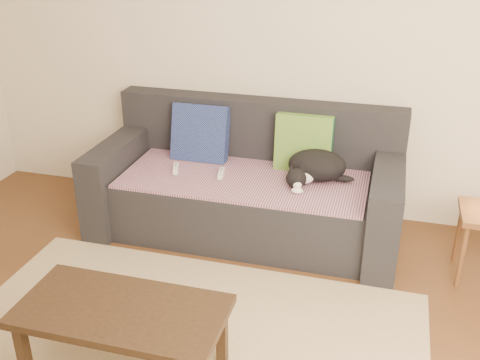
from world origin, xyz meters
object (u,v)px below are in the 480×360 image
object	(u,v)px
cat	(315,167)
wii_remote_a	(176,169)
sofa	(247,189)
coffee_table	(122,316)
wii_remote_b	(221,173)

from	to	relation	value
cat	wii_remote_a	world-z (taller)	cat
sofa	coffee_table	bearing A→B (deg)	-97.09
sofa	wii_remote_a	world-z (taller)	sofa
coffee_table	wii_remote_a	bearing A→B (deg)	101.53
sofa	wii_remote_a	bearing A→B (deg)	-167.29
sofa	cat	distance (m)	0.52
sofa	wii_remote_a	distance (m)	0.52
coffee_table	cat	bearing A→B (deg)	66.81
sofa	wii_remote_b	size ratio (longest dim) A/B	14.00
wii_remote_a	cat	bearing A→B (deg)	-102.95
wii_remote_a	coffee_table	world-z (taller)	wii_remote_a
wii_remote_a	coffee_table	distance (m)	1.48
sofa	wii_remote_b	bearing A→B (deg)	-147.08
cat	wii_remote_a	distance (m)	0.97
sofa	wii_remote_a	xyz separation A→B (m)	(-0.49, -0.11, 0.15)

